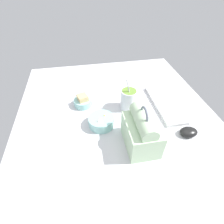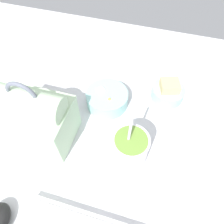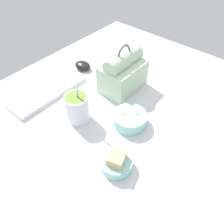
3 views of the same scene
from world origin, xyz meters
TOP-DOWN VIEW (x-y plane):
  - desk_surface at (0.00, 0.00)cm, footprint 140.00×110.00cm
  - lunch_bag at (15.53, 6.58)cm, footprint 19.94×14.11cm
  - soup_cup at (-11.28, 7.75)cm, footprint 9.10×9.10cm
  - bento_bowl_sandwich at (-18.28, -17.74)cm, footprint 10.60×10.60cm
  - bento_bowl_snacks at (0.34, -9.35)cm, footprint 13.24×13.24cm

SIDE VIEW (x-z plane):
  - desk_surface at x=0.00cm, z-range 0.00..2.00cm
  - bento_bowl_sandwich at x=-18.28cm, z-range 1.12..8.03cm
  - bento_bowl_snacks at x=0.34cm, z-range 1.69..7.67cm
  - soup_cup at x=-11.28cm, z-range -1.70..17.97cm
  - lunch_bag at x=15.53cm, z-range -0.66..21.33cm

